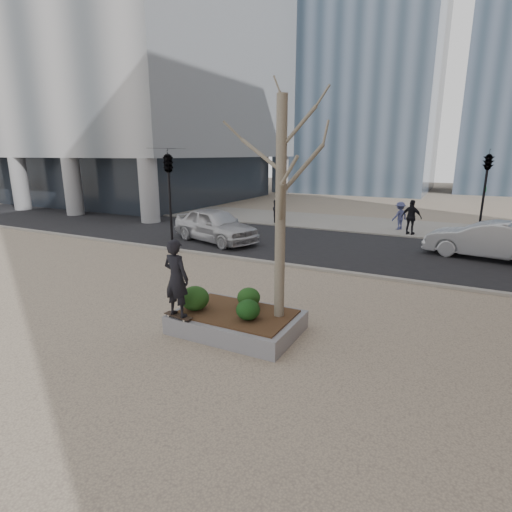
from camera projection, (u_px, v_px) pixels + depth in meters
The scene contains 18 objects.
ground at pixel (204, 323), 10.34m from camera, with size 120.00×120.00×0.00m, color tan.
street at pixel (324, 246), 18.94m from camera, with size 60.00×8.00×0.02m, color black.
far_sidewalk at pixel (359, 224), 24.97m from camera, with size 60.00×6.00×0.02m, color gray.
planter at pixel (237, 322), 9.84m from camera, with size 3.00×2.00×0.45m, color gray.
planter_mulch at pixel (237, 313), 9.78m from camera, with size 2.70×1.70×0.04m, color #382314.
sycamore_tree at pixel (281, 176), 8.77m from camera, with size 2.80×2.80×6.60m, color gray, non-canonical shape.
shrub_left at pixel (195, 298), 9.86m from camera, with size 0.71×0.71×0.60m, color #1B3E13.
shrub_middle at pixel (249, 297), 10.07m from camera, with size 0.58×0.58×0.50m, color #193E13.
shrub_right at pixel (248, 310), 9.29m from camera, with size 0.56×0.56×0.48m, color black.
skateboard at pixel (178, 317), 9.51m from camera, with size 0.78×0.20×0.07m, color black, non-canonical shape.
skateboarder at pixel (176, 278), 9.27m from camera, with size 0.68×0.44×1.85m, color black.
police_car at pixel (215, 225), 19.68m from camera, with size 1.96×4.87×1.66m, color silver.
car_silver at pixel (487, 240), 16.51m from camera, with size 1.65×4.73×1.56m, color #9B9EA3.
pedestrian_a at pixel (278, 207), 25.32m from camera, with size 0.91×0.71×1.88m, color black.
pedestrian_b at pixel (400, 216), 22.87m from camera, with size 1.03×0.59×1.59m, color #3F4471.
pedestrian_c at pixel (411, 217), 21.38m from camera, with size 1.10×0.46×1.87m, color black.
traffic_light_near at pixel (170, 202), 17.05m from camera, with size 0.60×2.48×4.50m, color black, non-canonical shape.
traffic_light_far at pixel (484, 196), 19.46m from camera, with size 0.60×2.48×4.50m, color black, non-canonical shape.
Camera 1 is at (5.61, -7.89, 4.25)m, focal length 28.00 mm.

